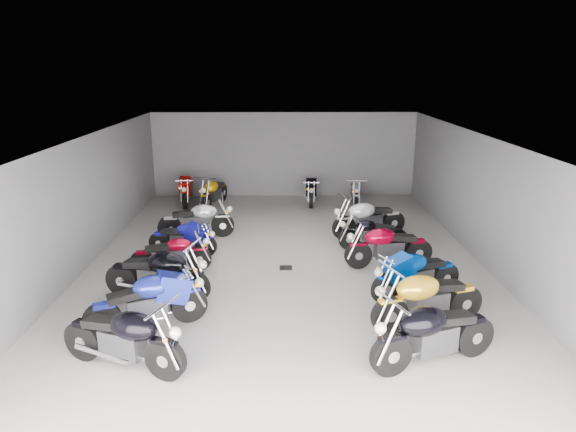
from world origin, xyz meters
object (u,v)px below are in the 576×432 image
Objects in this scene: motorcycle_back_b at (214,192)px; motorcycle_right_a at (433,334)px; motorcycle_left_e at (183,238)px; motorcycle_right_d at (388,246)px; motorcycle_right_e at (373,234)px; motorcycle_left_f at (197,220)px; motorcycle_right_c at (415,275)px; motorcycle_back_e at (355,192)px; drain_grate at (286,268)px; motorcycle_right_b at (427,299)px; motorcycle_left_a at (124,339)px; motorcycle_right_f at (368,219)px; motorcycle_back_d at (311,190)px; motorcycle_left_d at (172,254)px; motorcycle_left_c at (158,274)px; motorcycle_back_a at (187,189)px; motorcycle_left_b at (148,303)px.

motorcycle_right_a is at bearing 130.51° from motorcycle_back_b.
motorcycle_back_b is (0.20, 4.92, 0.07)m from motorcycle_left_e.
motorcycle_right_e is (-0.16, 1.25, -0.08)m from motorcycle_right_d.
motorcycle_right_c is (5.36, -4.17, 0.00)m from motorcycle_left_f.
motorcycle_right_d is 1.18× the size of motorcycle_back_e.
motorcycle_right_b is at bearing -48.50° from drain_grate.
motorcycle_left_a is 8.56m from motorcycle_right_f.
motorcycle_right_c is 1.02× the size of motorcycle_back_d.
motorcycle_left_c is at bearing -10.43° from motorcycle_left_d.
motorcycle_left_b is at bearing 91.44° from motorcycle_back_a.
motorcycle_left_d is at bearing 30.78° from motorcycle_right_a.
drain_grate is 7.28m from motorcycle_back_a.
motorcycle_left_e is at bearing -12.71° from motorcycle_left_f.
motorcycle_back_e is at bearing 159.42° from motorcycle_left_c.
motorcycle_right_a is 10.44m from motorcycle_back_e.
motorcycle_right_e is 1.01× the size of motorcycle_back_e.
motorcycle_right_d is (2.55, 0.07, 0.53)m from drain_grate.
motorcycle_back_b is (0.26, 6.13, 0.05)m from motorcycle_left_d.
motorcycle_right_f is at bearing 44.69° from drain_grate.
motorcycle_left_a is 1.00× the size of motorcycle_right_f.
motorcycle_right_e is at bearing -15.53° from motorcycle_right_c.
motorcycle_right_b reaches higher than motorcycle_right_c.
motorcycle_back_a is at bearing 52.97° from motorcycle_right_e.
motorcycle_back_d reaches higher than motorcycle_left_e.
motorcycle_left_a is 1.06× the size of motorcycle_right_c.
motorcycle_left_b is 1.33m from motorcycle_left_c.
motorcycle_back_a is (-5.99, 3.92, -0.01)m from motorcycle_right_f.
motorcycle_right_a reaches higher than motorcycle_right_c.
motorcycle_right_b reaches higher than motorcycle_left_a.
motorcycle_left_a is (-2.70, -4.42, 0.56)m from drain_grate.
motorcycle_left_c and motorcycle_right_b have the same top height.
motorcycle_right_e is (-0.29, 4.35, -0.11)m from motorcycle_right_b.
drain_grate is 3.31m from motorcycle_left_c.
motorcycle_back_b is at bearing 36.50° from motorcycle_right_f.
motorcycle_left_a is 5.40m from motorcycle_left_e.
motorcycle_right_b reaches higher than motorcycle_back_e.
motorcycle_right_a is at bearing -61.10° from drain_grate.
motorcycle_left_f is at bearing 99.91° from motorcycle_back_a.
motorcycle_left_a is 11.74m from motorcycle_back_e.
motorcycle_left_a is at bearing -10.33° from motorcycle_left_d.
motorcycle_right_b reaches higher than motorcycle_back_d.
motorcycle_right_c is at bearing 105.83° from motorcycle_back_d.
motorcycle_back_a is 1.06× the size of motorcycle_back_b.
motorcycle_right_b is at bearing 95.36° from motorcycle_back_e.
motorcycle_right_c is (5.54, -0.00, -0.04)m from motorcycle_left_c.
motorcycle_left_a is 0.97× the size of motorcycle_right_b.
motorcycle_left_c is at bearing -156.90° from motorcycle_left_a.
motorcycle_left_e is at bearing 87.09° from motorcycle_right_f.
motorcycle_back_d is at bearing 130.55° from motorcycle_left_f.
motorcycle_back_d is (-1.69, 9.34, -0.08)m from motorcycle_right_b.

